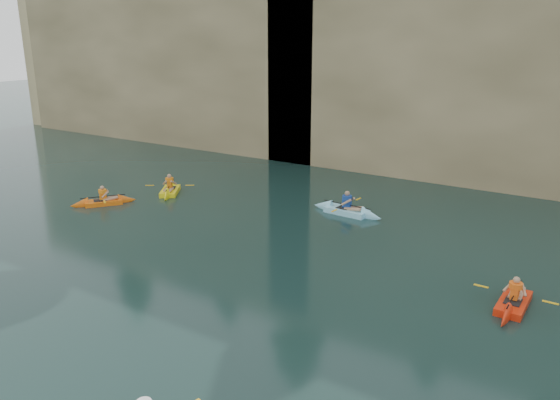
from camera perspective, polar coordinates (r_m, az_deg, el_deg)
The scene contains 9 objects.
cliff at distance 37.31m, azimuth 19.89°, elevation 13.63°, with size 70.00×16.00×12.00m, color tan.
cliff_slab_west at distance 40.66m, azimuth -12.41°, elevation 13.40°, with size 26.00×2.40×10.56m, color tan.
cliff_slab_center at distance 29.67m, azimuth 20.28°, elevation 12.41°, with size 24.00×2.40×11.40m, color tan.
sea_cave_west at distance 39.14m, azimuth -10.67°, elevation 8.54°, with size 4.50×1.00×4.00m, color black.
sea_cave_center at distance 31.46m, azimuth 8.52°, elevation 5.90°, with size 3.50×1.00×3.20m, color black.
kayaker_orange at distance 26.39m, azimuth -17.97°, elevation -0.16°, with size 2.25×2.76×1.11m.
kayaker_red_far at distance 17.31m, azimuth 23.22°, elevation -9.77°, with size 2.29×3.16×1.16m.
kayaker_yellow at distance 27.40m, azimuth -11.41°, elevation 0.99°, with size 2.24×2.88×1.22m.
kayaker_ltblue_mid at distance 23.97m, azimuth 6.97°, elevation -1.08°, with size 3.41×2.51×1.28m.
Camera 1 is at (8.53, -6.29, 7.52)m, focal length 35.00 mm.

